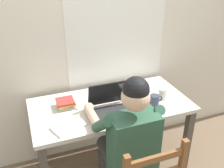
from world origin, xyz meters
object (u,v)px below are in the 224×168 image
Objects in this scene: computer_mouse at (136,105)px; book_stack_main at (66,104)px; seated_person at (127,139)px; laptop at (111,105)px; desk at (111,114)px; coffee_mug_white at (163,94)px; coffee_mug_dark at (155,100)px.

computer_mouse is 0.60m from book_stack_main.
seated_person is 0.33m from laptop.
desk is 1.10× the size of seated_person.
seated_person is at bearing -54.84° from book_stack_main.
book_stack_main is at bearing 125.16° from seated_person.
coffee_mug_dark is (-0.11, -0.06, -0.01)m from coffee_mug_white.
coffee_mug_white is (0.49, 0.33, 0.12)m from seated_person.
laptop reaches higher than book_stack_main.
seated_person reaches higher than coffee_mug_white.
desk is 0.41m from coffee_mug_dark.
desk is at bearing 69.17° from laptop.
book_stack_main is at bearing 150.90° from laptop.
coffee_mug_white is at bearing 8.54° from computer_mouse.
coffee_mug_dark is (0.17, -0.02, 0.03)m from computer_mouse.
computer_mouse is at bearing 54.24° from seated_person.
desk is 12.22× the size of coffee_mug_white.
seated_person is 0.48m from coffee_mug_dark.
coffee_mug_dark reaches higher than book_stack_main.
seated_person reaches higher than desk.
desk is 0.50m from coffee_mug_white.
desk is 4.19× the size of laptop.
computer_mouse is (0.19, -0.13, 0.12)m from desk.
seated_person reaches higher than book_stack_main.
seated_person is 10.55× the size of coffee_mug_dark.
seated_person is at bearing -143.80° from coffee_mug_dark.
laptop reaches higher than coffee_mug_dark.
coffee_mug_dark is at bearing -17.11° from book_stack_main.
laptop is 0.39m from coffee_mug_dark.
coffee_mug_white is 0.71× the size of book_stack_main.
coffee_mug_dark is at bearing -5.37° from laptop.
book_stack_main is (-0.38, 0.08, 0.14)m from desk.
book_stack_main reaches higher than computer_mouse.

